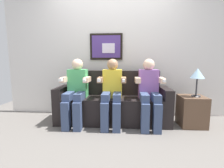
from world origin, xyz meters
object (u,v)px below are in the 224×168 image
Objects in this scene: person_on_left at (76,89)px; table_lamp at (197,75)px; spare_remote_on_table at (196,96)px; person_on_right at (149,90)px; side_table_right at (192,111)px; couch at (113,104)px; person_in_middle at (112,90)px.

person_on_left is 1.99m from table_lamp.
spare_remote_on_table is (1.96, 0.01, -0.10)m from person_on_left.
person_on_right is 0.80m from table_lamp.
side_table_right is (0.72, 0.06, -0.36)m from person_on_right.
person_on_right is at bearing -179.07° from spare_remote_on_table.
person_on_right is 2.41× the size of table_lamp.
person_on_right reaches higher than spare_remote_on_table.
person_on_right is at bearing -177.06° from table_lamp.
table_lamp is (0.76, 0.04, 0.25)m from person_on_right.
person_on_left is at bearing -178.18° from side_table_right.
person_on_right reaches higher than couch.
person_on_left is at bearing -178.86° from table_lamp.
person_on_left is 8.54× the size of spare_remote_on_table.
side_table_right is (1.32, -0.11, -0.06)m from couch.
spare_remote_on_table is at bearing 0.93° from person_on_right.
spare_remote_on_table is at bearing 0.37° from person_on_left.
table_lamp is (1.37, 0.04, 0.25)m from person_in_middle.
couch is 0.34m from person_in_middle.
couch is at bearing 164.60° from person_on_right.
person_on_right is 8.54× the size of spare_remote_on_table.
person_on_right is (1.21, 0.00, -0.00)m from person_on_left.
couch reaches higher than spare_remote_on_table.
spare_remote_on_table is (0.74, 0.01, -0.10)m from person_on_right.
table_lamp is 0.35m from spare_remote_on_table.
table_lamp reaches higher than spare_remote_on_table.
person_on_right is (0.61, 0.00, -0.00)m from person_in_middle.
person_on_left is at bearing -164.55° from couch.
table_lamp is (1.37, -0.13, 0.55)m from couch.
spare_remote_on_table is at bearing -62.34° from side_table_right.
person_on_right reaches higher than table_lamp.
couch is 1.37m from spare_remote_on_table.
person_on_left is 1.00× the size of person_on_right.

